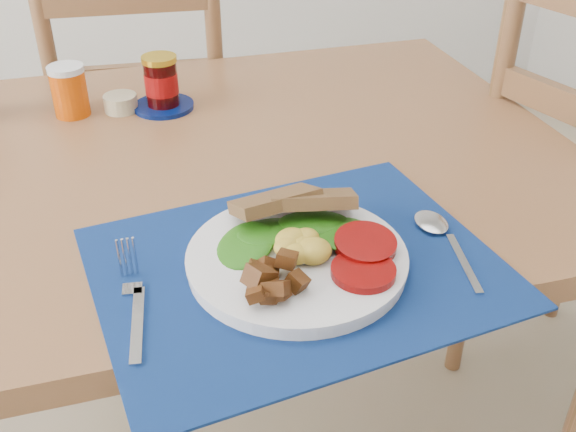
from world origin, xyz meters
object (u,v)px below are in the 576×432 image
object	(u,v)px
chair_far	(143,113)
breakfast_plate	(294,256)
jam_on_saucer	(162,86)
juice_glass	(70,92)

from	to	relation	value
chair_far	breakfast_plate	size ratio (longest dim) A/B	4.11
breakfast_plate	jam_on_saucer	size ratio (longest dim) A/B	2.43
chair_far	juice_glass	distance (m)	0.46
chair_far	juice_glass	world-z (taller)	chair_far
chair_far	breakfast_plate	xyz separation A→B (m)	(0.11, -0.94, 0.20)
breakfast_plate	juice_glass	bearing A→B (deg)	112.17
breakfast_plate	jam_on_saucer	xyz separation A→B (m)	(-0.09, 0.55, 0.02)
chair_far	breakfast_plate	distance (m)	0.97
juice_glass	jam_on_saucer	bearing A→B (deg)	-6.05
breakfast_plate	juice_glass	xyz separation A→B (m)	(-0.26, 0.57, 0.02)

